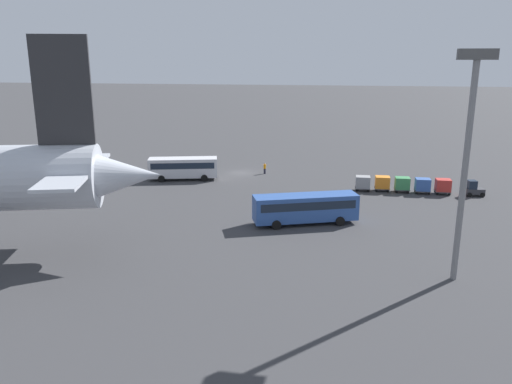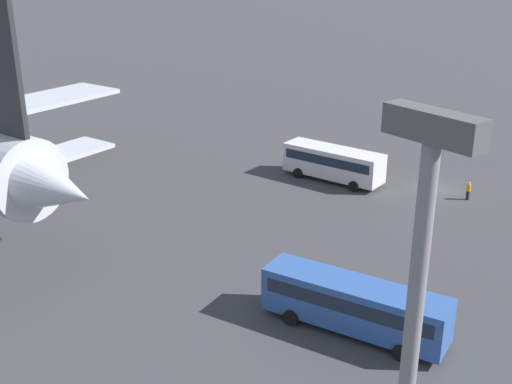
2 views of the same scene
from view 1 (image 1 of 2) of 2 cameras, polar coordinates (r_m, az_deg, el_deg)
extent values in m
plane|color=#38383A|center=(79.97, -1.67, 2.21)|extent=(600.00, 600.00, 0.00)
cone|color=#B2B7C1|center=(46.15, -15.46, 1.82)|extent=(8.63, 7.09, 5.16)
cube|color=#262628|center=(46.02, -21.26, 10.74)|extent=(4.70, 1.72, 9.18)
cube|color=#B2B7C1|center=(46.77, -19.91, 2.36)|extent=(7.49, 15.26, 0.28)
cube|color=silver|center=(75.79, -8.33, 2.80)|extent=(10.55, 5.44, 2.83)
cube|color=#192333|center=(75.69, -8.34, 3.17)|extent=(9.78, 5.26, 0.91)
cylinder|color=black|center=(74.91, -10.76, 1.49)|extent=(1.04, 0.55, 1.00)
cylinder|color=black|center=(77.80, -10.54, 1.99)|extent=(1.04, 0.55, 1.00)
cylinder|color=black|center=(74.50, -5.94, 1.59)|extent=(1.04, 0.55, 1.00)
cylinder|color=black|center=(77.40, -5.89, 2.09)|extent=(1.04, 0.55, 1.00)
cube|color=#2D5199|center=(54.78, 5.67, -1.76)|extent=(11.61, 6.61, 2.80)
cube|color=#192333|center=(54.65, 5.68, -1.27)|extent=(10.78, 6.32, 0.90)
cylinder|color=black|center=(53.04, 2.37, -3.79)|extent=(1.04, 0.64, 1.00)
cylinder|color=black|center=(55.67, 1.73, -2.88)|extent=(1.04, 0.64, 1.00)
cylinder|color=black|center=(54.96, 9.59, -3.32)|extent=(1.04, 0.64, 1.00)
cylinder|color=black|center=(57.50, 8.64, -2.47)|extent=(1.04, 0.64, 1.00)
cube|color=#333338|center=(72.16, 23.68, 0.10)|extent=(2.58, 1.68, 0.70)
cube|color=#192333|center=(71.79, 23.44, 0.80)|extent=(1.26, 1.33, 1.10)
cylinder|color=black|center=(71.29, 23.23, -0.31)|extent=(0.63, 0.32, 0.60)
cylinder|color=black|center=(72.55, 22.83, -0.03)|extent=(0.63, 0.32, 0.60)
cylinder|color=black|center=(71.94, 24.47, -0.32)|extent=(0.63, 0.32, 0.60)
cylinder|color=black|center=(73.19, 24.06, -0.03)|extent=(0.63, 0.32, 0.60)
cylinder|color=#1E1E2D|center=(79.19, 1.00, 2.41)|extent=(0.32, 0.32, 0.85)
cylinder|color=orange|center=(79.04, 1.00, 2.94)|extent=(0.38, 0.38, 0.65)
sphere|color=tan|center=(78.95, 1.01, 3.25)|extent=(0.24, 0.24, 0.24)
cube|color=#38383D|center=(71.50, 20.53, 0.09)|extent=(2.05, 1.74, 0.10)
cube|color=#B72D28|center=(71.30, 20.59, 0.75)|extent=(1.95, 1.66, 1.60)
cylinder|color=black|center=(70.80, 20.01, -0.20)|extent=(0.36, 0.13, 0.36)
cylinder|color=black|center=(72.01, 19.83, 0.06)|extent=(0.36, 0.13, 0.36)
cylinder|color=black|center=(71.11, 21.21, -0.25)|extent=(0.36, 0.13, 0.36)
cylinder|color=black|center=(72.32, 21.01, 0.01)|extent=(0.36, 0.13, 0.36)
cube|color=#38383D|center=(70.96, 18.46, 0.16)|extent=(2.05, 1.74, 0.10)
cube|color=#33569E|center=(70.76, 18.51, 0.83)|extent=(1.95, 1.66, 1.60)
cylinder|color=black|center=(70.28, 17.91, -0.13)|extent=(0.36, 0.13, 0.36)
cylinder|color=black|center=(71.50, 17.76, 0.13)|extent=(0.36, 0.13, 0.36)
cylinder|color=black|center=(70.54, 19.13, -0.17)|extent=(0.36, 0.13, 0.36)
cylinder|color=black|center=(71.76, 18.96, 0.09)|extent=(0.36, 0.13, 0.36)
cube|color=#38383D|center=(70.87, 16.33, 0.31)|extent=(2.05, 1.74, 0.10)
cube|color=#38844C|center=(70.67, 16.38, 0.98)|extent=(1.95, 1.66, 1.60)
cylinder|color=black|center=(70.21, 15.76, 0.03)|extent=(0.36, 0.13, 0.36)
cylinder|color=black|center=(71.45, 15.65, 0.28)|extent=(0.36, 0.13, 0.36)
cylinder|color=black|center=(70.42, 16.99, -0.02)|extent=(0.36, 0.13, 0.36)
cylinder|color=black|center=(71.65, 16.85, 0.23)|extent=(0.36, 0.13, 0.36)
cube|color=#38383D|center=(70.70, 14.20, 0.42)|extent=(2.05, 1.74, 0.10)
cube|color=orange|center=(70.50, 14.24, 1.09)|extent=(1.95, 1.66, 1.60)
cylinder|color=black|center=(70.07, 13.61, 0.14)|extent=(0.36, 0.13, 0.36)
cylinder|color=black|center=(71.31, 13.54, 0.40)|extent=(0.36, 0.13, 0.36)
cylinder|color=black|center=(70.22, 14.85, 0.09)|extent=(0.36, 0.13, 0.36)
cylinder|color=black|center=(71.45, 14.75, 0.35)|extent=(0.36, 0.13, 0.36)
cube|color=#38383D|center=(70.22, 12.07, 0.45)|extent=(2.05, 1.74, 0.10)
cube|color=gray|center=(70.02, 12.11, 1.13)|extent=(1.95, 1.66, 1.60)
cylinder|color=black|center=(69.61, 11.47, 0.17)|extent=(0.36, 0.13, 0.36)
cylinder|color=black|center=(70.85, 11.43, 0.42)|extent=(0.36, 0.13, 0.36)
cylinder|color=black|center=(69.70, 12.71, 0.12)|extent=(0.36, 0.13, 0.36)
cylinder|color=black|center=(70.94, 12.65, 0.37)|extent=(0.36, 0.13, 0.36)
cylinder|color=slate|center=(42.08, 22.71, 1.74)|extent=(0.50, 0.50, 17.44)
cube|color=#4C4C4C|center=(41.18, 24.00, 14.19)|extent=(2.80, 0.70, 0.80)
camera|label=2|loc=(33.22, 47.38, 18.44)|focal=45.00mm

